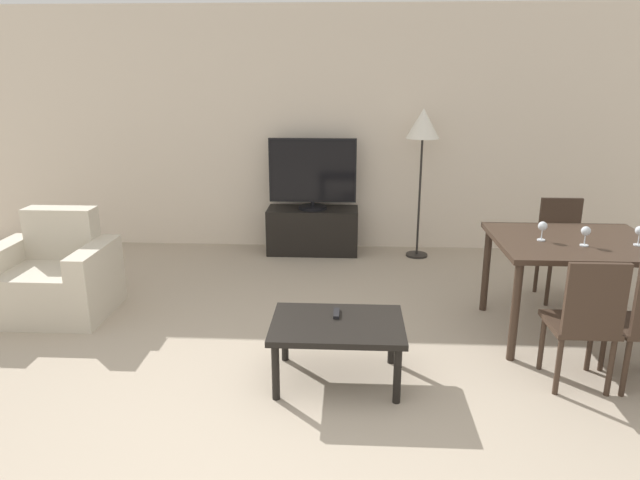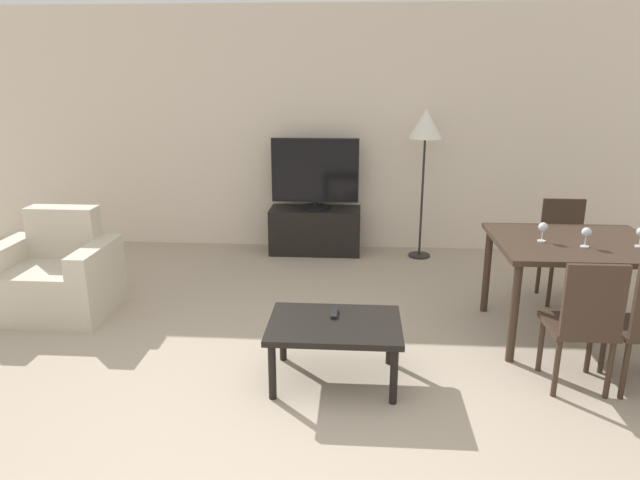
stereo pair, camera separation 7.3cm
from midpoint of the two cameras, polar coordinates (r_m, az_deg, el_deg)
The scene contains 13 objects.
ground_plane at distance 3.29m, azimuth -6.86°, elevation -20.90°, with size 18.00×18.00×0.00m, color tan.
wall_back at distance 6.57m, azimuth -0.82°, elevation 10.87°, with size 7.77×0.06×2.70m.
armchair at distance 5.37m, azimuth -24.59°, elevation -3.40°, with size 0.96×0.75×0.87m.
tv_stand at distance 6.49m, azimuth -0.16°, elevation 0.96°, with size 1.02×0.43×0.51m.
tv at distance 6.34m, azimuth -0.17°, elevation 6.63°, with size 0.97×0.32×0.79m.
coffee_table at distance 3.78m, azimuth 2.03°, elevation -8.94°, with size 0.87×0.62×0.42m.
dining_table at distance 4.72m, azimuth 24.56°, elevation -1.15°, with size 1.19×1.02×0.77m.
dining_chair_near at distance 3.99m, azimuth 25.38°, elevation -7.27°, with size 0.40×0.40×0.90m.
dining_chair_far at distance 5.57m, azimuth 23.51°, elevation -0.51°, with size 0.40×0.40×0.90m.
floor_lamp at distance 6.22m, azimuth 10.85°, elevation 10.80°, with size 0.36×0.36×1.63m.
remote_primary at distance 3.87m, azimuth 1.96°, elevation -7.34°, with size 0.04×0.15×0.02m.
wine_glass_left at distance 4.56m, azimuth 21.83°, elevation 1.10°, with size 0.07×0.07×0.15m.
wine_glass_right at distance 4.53m, azimuth 25.51°, elevation 0.60°, with size 0.07×0.07×0.15m.
Camera 2 is at (0.58, -2.56, 1.99)m, focal length 32.00 mm.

